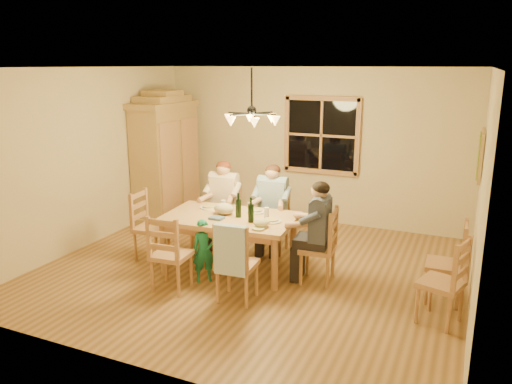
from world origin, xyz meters
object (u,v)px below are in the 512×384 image
at_px(chair_end_right, 317,259).
at_px(adult_plaid_man, 272,197).
at_px(dining_table, 230,223).
at_px(chair_far_right, 272,232).
at_px(armoire, 166,161).
at_px(wine_bottle_b, 251,210).
at_px(child, 204,251).
at_px(chair_end_left, 152,238).
at_px(chair_far_left, 224,227).
at_px(chair_spare_front, 440,296).
at_px(chandelier, 252,118).
at_px(chair_spare_back, 443,277).
at_px(wine_bottle_a, 238,205).
at_px(adult_woman, 224,193).
at_px(adult_slate_man, 319,220).
at_px(chair_near_left, 172,266).
at_px(chair_near_right, 237,276).

bearing_deg(chair_end_right, adult_plaid_man, 46.64).
height_order(dining_table, chair_far_right, chair_far_right).
height_order(armoire, chair_end_right, armoire).
distance_m(wine_bottle_b, child, 0.80).
height_order(chair_end_left, child, chair_end_left).
relative_size(chair_far_left, chair_far_right, 1.00).
xyz_separation_m(wine_bottle_b, chair_spare_front, (2.37, -0.26, -0.62)).
bearing_deg(chandelier, child, -125.61).
relative_size(dining_table, chair_end_left, 1.85).
relative_size(chair_far_right, chair_spare_back, 1.00).
height_order(dining_table, wine_bottle_a, wine_bottle_a).
bearing_deg(armoire, chair_far_right, -19.33).
bearing_deg(chair_spare_back, adult_plaid_man, 73.38).
distance_m(adult_woman, child, 1.40).
relative_size(adult_plaid_man, wine_bottle_b, 2.65).
relative_size(adult_slate_man, chair_spare_back, 0.88).
relative_size(chair_near_left, child, 1.20).
distance_m(chair_far_right, chair_near_left, 1.83).
xyz_separation_m(chair_end_left, chair_spare_front, (3.95, -0.29, 0.00)).
relative_size(chair_end_left, chair_spare_front, 1.00).
xyz_separation_m(chair_end_right, chair_spare_back, (1.52, 0.08, 0.00)).
height_order(chandelier, adult_woman, chandelier).
bearing_deg(armoire, dining_table, -38.51).
bearing_deg(chair_far_left, adult_plaid_man, -180.00).
relative_size(chair_near_right, wine_bottle_b, 3.00).
bearing_deg(chair_end_right, chair_spare_back, -91.25).
xyz_separation_m(chair_end_right, adult_plaid_man, (-0.94, 0.76, 0.54)).
bearing_deg(chair_near_right, adult_woman, 117.90).
height_order(chair_end_right, child, chair_end_right).
xyz_separation_m(adult_woman, adult_slate_man, (1.71, -0.70, 0.00)).
relative_size(chair_far_left, chair_end_left, 1.00).
bearing_deg(chair_far_right, chair_spare_back, 160.27).
bearing_deg(adult_woman, chair_spare_back, 164.85).
xyz_separation_m(chair_end_left, chair_spare_back, (3.95, 0.26, 0.00)).
height_order(dining_table, chair_near_right, chair_near_right).
bearing_deg(chair_spare_back, dining_table, 92.41).
xyz_separation_m(chair_near_right, adult_plaid_man, (-0.22, 1.64, 0.54)).
bearing_deg(chair_far_left, chair_end_left, 46.74).
xyz_separation_m(chair_near_right, wine_bottle_a, (-0.37, 0.80, 0.62)).
distance_m(chair_far_right, chair_spare_back, 2.55).
bearing_deg(chair_far_right, chair_end_right, 136.64).
bearing_deg(dining_table, child, -104.77).
relative_size(chair_far_right, chair_spare_front, 1.00).
height_order(chair_far_right, chair_near_right, same).
relative_size(armoire, chair_spare_front, 2.32).
relative_size(wine_bottle_a, chair_spare_front, 0.33).
height_order(adult_woman, adult_plaid_man, same).
relative_size(armoire, adult_woman, 2.63).
distance_m(chair_far_left, chair_near_left, 1.66).
height_order(child, chair_spare_back, chair_spare_back).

